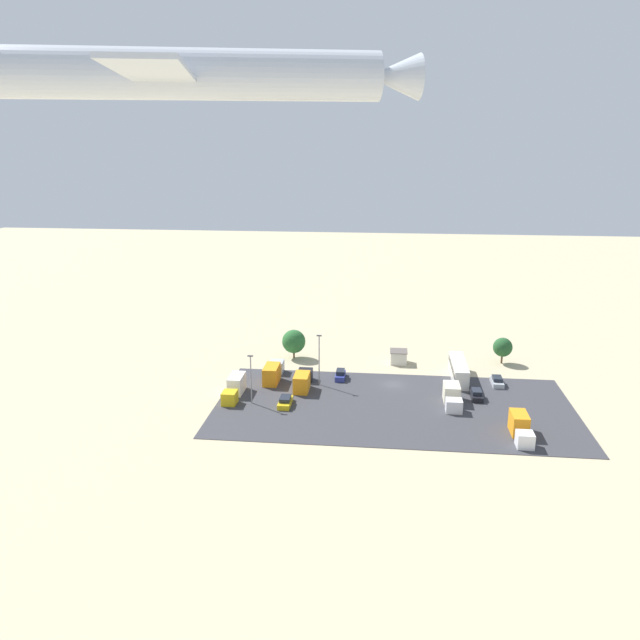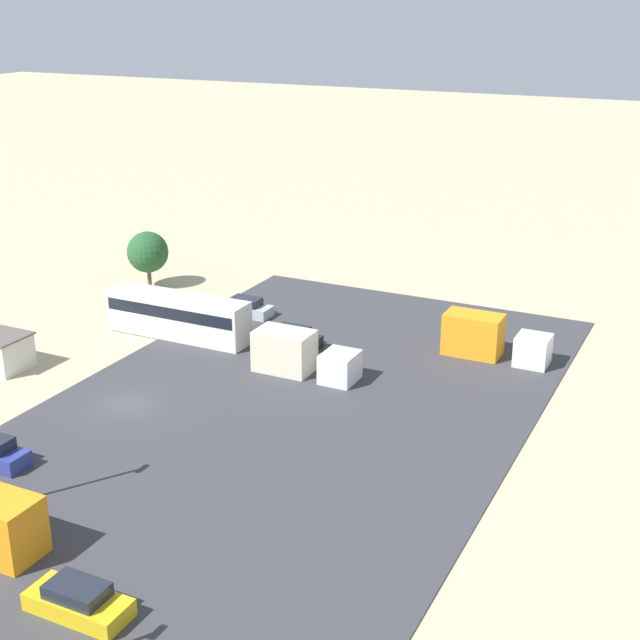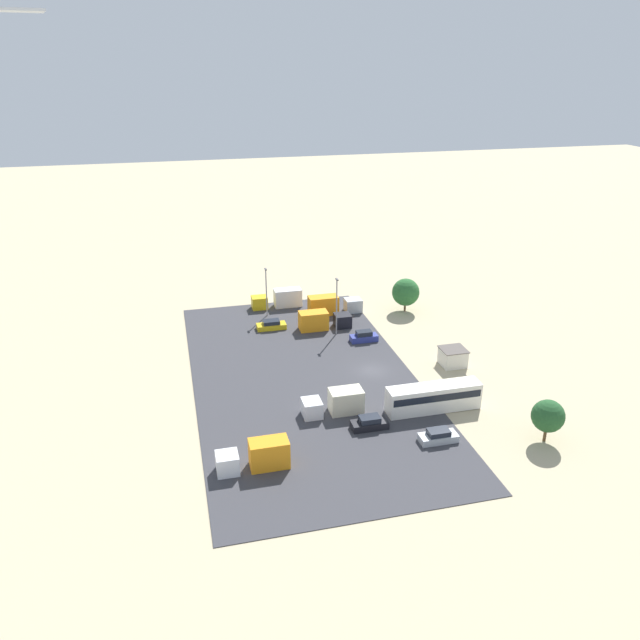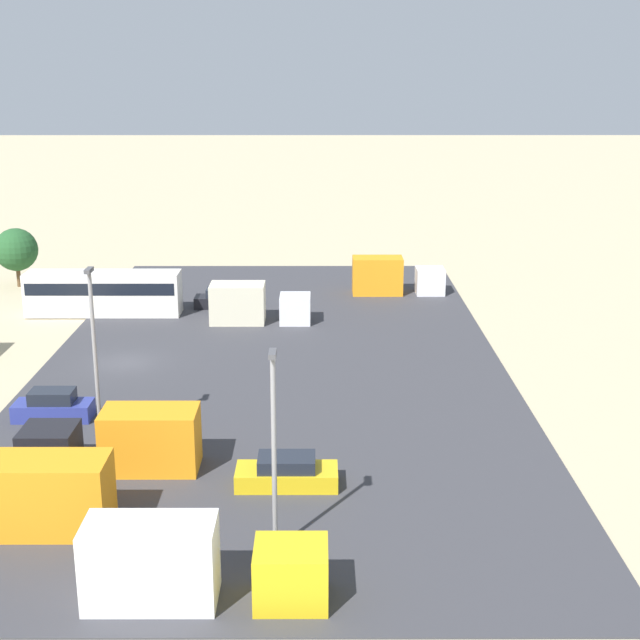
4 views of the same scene
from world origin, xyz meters
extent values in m
plane|color=tan|center=(0.00, 0.00, 0.00)|extent=(400.00, 400.00, 0.00)
cube|color=#38383D|center=(0.00, 9.76, 0.04)|extent=(58.41, 29.84, 0.08)
cube|color=silver|center=(-1.04, -11.72, 1.21)|extent=(3.12, 3.32, 2.43)
cube|color=#59514C|center=(-1.04, -11.72, 2.49)|extent=(3.36, 3.56, 0.12)
cube|color=silver|center=(-11.82, -4.03, 1.76)|extent=(2.54, 11.90, 3.36)
cube|color=black|center=(-11.82, -4.03, 2.36)|extent=(2.58, 11.43, 0.94)
cube|color=#ADB2B7|center=(-18.40, -1.85, 0.51)|extent=(1.89, 4.44, 0.85)
cube|color=#1E232D|center=(-18.40, -1.85, 1.25)|extent=(1.59, 2.48, 0.63)
cube|color=navy|center=(9.67, -1.88, 0.56)|extent=(1.73, 4.24, 0.96)
cube|color=#1E232D|center=(9.67, -1.88, 1.39)|extent=(1.45, 2.37, 0.70)
cube|color=gold|center=(17.77, 11.22, 0.50)|extent=(1.98, 4.71, 0.84)
cube|color=#1E232D|center=(17.77, 11.22, 1.23)|extent=(1.66, 2.64, 0.62)
cube|color=black|center=(-13.91, 4.94, 0.53)|extent=(1.85, 4.35, 0.90)
cube|color=#1E232D|center=(-13.91, 4.94, 1.30)|extent=(1.55, 2.43, 0.66)
cube|color=silver|center=(-9.56, 10.93, 1.12)|extent=(2.59, 2.30, 2.07)
cube|color=beige|center=(-9.56, 6.59, 1.56)|extent=(2.59, 4.08, 2.96)
cube|color=gold|center=(26.99, 11.70, 1.16)|extent=(2.32, 2.67, 2.17)
cube|color=white|center=(26.99, 6.66, 1.63)|extent=(2.32, 4.74, 3.10)
cube|color=silver|center=(-18.37, 22.17, 1.18)|extent=(2.37, 2.37, 2.19)
cube|color=orange|center=(-18.37, 17.70, 1.65)|extent=(2.37, 4.21, 3.13)
cube|color=#ADB2B7|center=(21.82, -3.76, 1.19)|extent=(2.52, 2.80, 2.22)
cube|color=orange|center=(21.82, 1.53, 1.67)|extent=(2.52, 4.98, 3.18)
cube|color=black|center=(15.93, -0.21, 1.13)|extent=(2.53, 2.57, 2.09)
cube|color=orange|center=(15.93, 4.65, 1.57)|extent=(2.53, 4.57, 2.99)
cylinder|color=brown|center=(19.86, -12.56, 0.86)|extent=(0.36, 0.36, 1.71)
sphere|color=#28602D|center=(19.86, -12.56, 3.48)|extent=(4.71, 4.71, 4.71)
cylinder|color=brown|center=(-21.22, -13.76, 0.96)|extent=(0.36, 0.36, 1.91)
sphere|color=#235128|center=(-21.22, -13.76, 3.32)|extent=(3.75, 3.75, 3.75)
cylinder|color=gray|center=(13.21, 1.57, 4.57)|extent=(0.20, 0.20, 8.99)
cube|color=#4C4C51|center=(13.21, 1.57, 9.25)|extent=(0.90, 0.28, 0.20)
cylinder|color=gray|center=(23.45, 10.96, 4.12)|extent=(0.20, 0.20, 8.08)
cube|color=#4C4C51|center=(23.45, 10.96, 8.34)|extent=(0.90, 0.28, 0.20)
cylinder|color=silver|center=(19.58, 53.93, 46.81)|extent=(34.21, 11.30, 3.95)
cone|color=silver|center=(1.75, 49.95, 46.81)|extent=(5.06, 4.61, 3.75)
cube|color=silver|center=(19.58, 53.93, 46.22)|extent=(11.36, 31.06, 0.36)
camera|label=1|loc=(1.89, 105.07, 41.40)|focal=35.00mm
camera|label=2|loc=(41.75, 34.65, 25.27)|focal=50.00mm
camera|label=3|loc=(-73.72, 25.85, 40.81)|focal=35.00mm
camera|label=4|loc=(55.29, 12.70, 18.77)|focal=50.00mm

